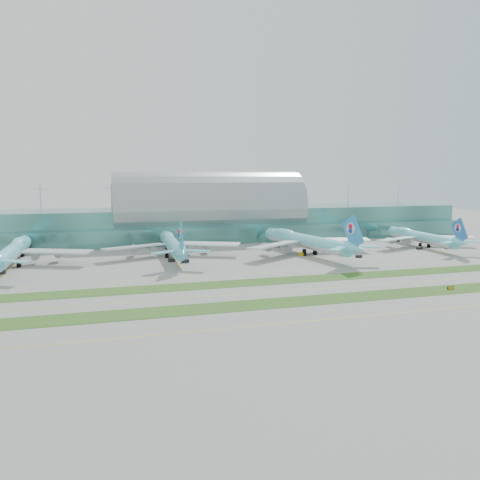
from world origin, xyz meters
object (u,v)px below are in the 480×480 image
object	(u,v)px
airliner_a	(12,251)
airliner_d	(420,236)
taxiway_sign_east	(451,288)
terminal	(209,217)
airliner_b	(172,243)
airliner_c	(304,240)

from	to	relation	value
airliner_a	airliner_d	distance (m)	214.53
airliner_d	taxiway_sign_east	world-z (taller)	airliner_d
terminal	airliner_d	size ratio (longest dim) A/B	4.80
airliner_b	airliner_c	size ratio (longest dim) A/B	0.94
airliner_a	airliner_b	bearing A→B (deg)	4.80
airliner_d	airliner_b	bearing A→B (deg)	178.32
terminal	taxiway_sign_east	world-z (taller)	terminal
terminal	airliner_b	distance (m)	67.59
terminal	airliner_c	xyz separation A→B (m)	(35.89, -70.58, -7.05)
airliner_a	airliner_c	distance (m)	140.74
taxiway_sign_east	airliner_d	bearing A→B (deg)	60.48
airliner_b	airliner_d	world-z (taller)	airliner_b
terminal	airliner_b	bearing A→B (deg)	-118.23
terminal	airliner_b	world-z (taller)	terminal
airliner_b	airliner_d	distance (m)	141.73
airliner_a	taxiway_sign_east	size ratio (longest dim) A/B	30.62
airliner_c	taxiway_sign_east	distance (m)	88.58
airliner_a	airliner_d	size ratio (longest dim) A/B	1.14
airliner_d	taxiway_sign_east	xyz separation A→B (m)	(-54.54, -90.45, -5.47)
terminal	airliner_b	xyz separation A→B (m)	(-31.77, -59.18, -7.54)
airliner_a	airliner_c	size ratio (longest dim) A/B	0.96
airliner_a	airliner_c	bearing A→B (deg)	-2.10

